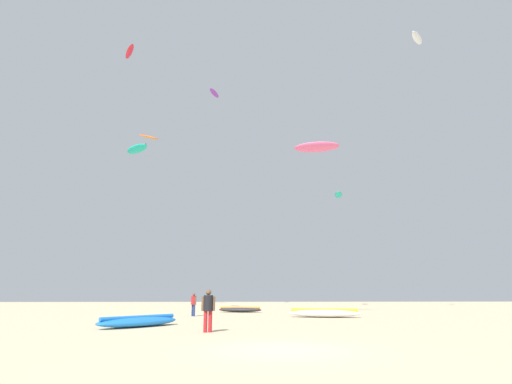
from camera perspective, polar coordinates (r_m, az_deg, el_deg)
name	(u,v)px	position (r m, az deg, el deg)	size (l,w,h in m)	color
ground_plane	(282,350)	(12.78, 3.79, -21.52)	(120.00, 120.00, 0.00)	beige
person_foreground	(208,307)	(18.12, -6.82, -15.94)	(0.59, 0.40, 1.78)	#B21E23
person_midground	(194,303)	(30.03, -8.87, -15.28)	(0.39, 0.42, 1.61)	navy
kite_grounded_near	(139,321)	(21.54, -16.36, -17.25)	(3.99, 4.21, 0.57)	blue
kite_grounded_mid	(240,310)	(35.33, -2.30, -16.39)	(3.86, 1.93, 0.46)	#2D2D33
kite_grounded_far	(324,313)	(28.74, 9.69, -16.62)	(5.04, 2.36, 0.59)	white
kite_aloft_0	(417,38)	(46.52, 21.94, 19.67)	(2.24, 2.37, 0.64)	white
kite_aloft_1	(338,195)	(50.61, 11.64, -0.39)	(1.70, 3.30, 0.43)	#19B29E
kite_aloft_2	(130,52)	(41.01, -17.54, 18.52)	(1.69, 2.62, 0.64)	red
kite_aloft_3	(149,137)	(55.99, -14.97, 7.57)	(2.61, 2.14, 0.52)	orange
kite_aloft_4	(317,147)	(33.28, 8.62, 6.35)	(3.81, 1.84, 0.88)	#E5598C
kite_aloft_5	(214,93)	(55.43, -5.96, 13.82)	(1.51, 2.78, 0.33)	purple
kite_aloft_6	(137,149)	(44.75, -16.58, 5.91)	(3.21, 3.00, 0.85)	#19B29E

